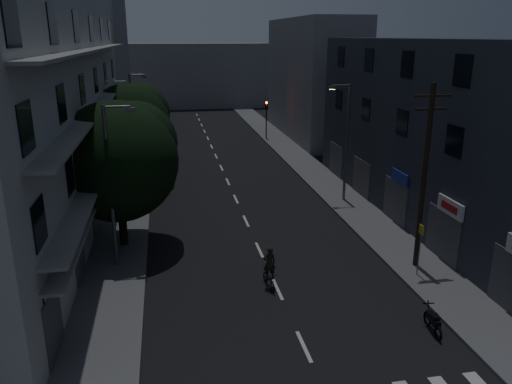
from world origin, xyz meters
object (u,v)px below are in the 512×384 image
object	(u,v)px
bus_stop_sign	(420,241)
motorcycle	(433,322)
utility_pole	(425,174)
cyclist	(269,274)

from	to	relation	value
bus_stop_sign	motorcycle	xyz separation A→B (m)	(-1.67, -4.47, -1.46)
bus_stop_sign	motorcycle	distance (m)	4.99
utility_pole	motorcycle	size ratio (longest dim) A/B	5.35
utility_pole	cyclist	distance (m)	8.76
utility_pole	bus_stop_sign	bearing A→B (deg)	-113.20
utility_pole	cyclist	world-z (taller)	utility_pole
bus_stop_sign	utility_pole	bearing A→B (deg)	66.80
utility_pole	motorcycle	world-z (taller)	utility_pole
utility_pole	bus_stop_sign	size ratio (longest dim) A/B	3.56
bus_stop_sign	cyclist	size ratio (longest dim) A/B	1.24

